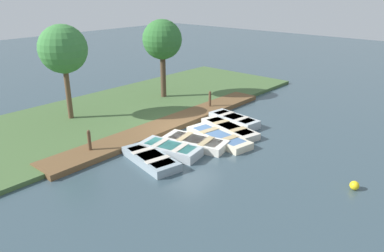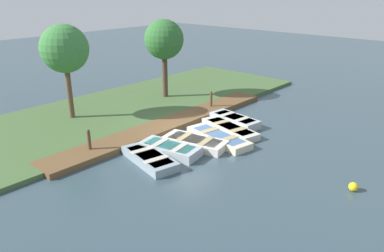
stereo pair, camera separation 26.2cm
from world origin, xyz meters
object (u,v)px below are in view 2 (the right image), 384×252
object	(u,v)px
mooring_post_near	(89,142)
mooring_post_far	(211,101)
rowboat_3	(218,137)
rowboat_4	(230,129)
rowboat_0	(150,158)
rowboat_1	(170,149)
park_tree_left	(164,40)
park_tree_far_left	(64,49)
rowboat_2	(195,142)
buoy	(353,187)
rowboat_5	(235,120)

from	to	relation	value
mooring_post_near	mooring_post_far	world-z (taller)	same
rowboat_3	rowboat_4	size ratio (longest dim) A/B	1.03
rowboat_0	mooring_post_near	bearing A→B (deg)	-142.02
mooring_post_far	rowboat_1	bearing A→B (deg)	-66.90
park_tree_left	park_tree_far_left	bearing A→B (deg)	-97.55
park_tree_left	mooring_post_far	bearing A→B (deg)	3.21
rowboat_2	buoy	bearing A→B (deg)	-5.25
park_tree_left	mooring_post_near	bearing A→B (deg)	-65.75
buoy	mooring_post_far	bearing A→B (deg)	158.97
rowboat_0	park_tree_left	bearing A→B (deg)	143.76
rowboat_0	rowboat_2	world-z (taller)	rowboat_2
rowboat_0	park_tree_far_left	distance (m)	7.65
rowboat_1	rowboat_4	distance (m)	3.77
rowboat_0	rowboat_3	world-z (taller)	rowboat_0
rowboat_3	rowboat_1	bearing A→B (deg)	-94.79
rowboat_4	rowboat_5	distance (m)	1.15
rowboat_3	park_tree_left	xyz separation A→B (m)	(-6.62, 3.03, 3.48)
rowboat_2	park_tree_far_left	distance (m)	8.09
mooring_post_far	park_tree_far_left	world-z (taller)	park_tree_far_left
mooring_post_far	rowboat_5	bearing A→B (deg)	-21.48
rowboat_2	rowboat_3	bearing A→B (deg)	59.52
rowboat_3	rowboat_4	distance (m)	1.30
mooring_post_far	mooring_post_near	bearing A→B (deg)	-90.00
buoy	park_tree_far_left	xyz separation A→B (m)	(-13.68, -2.64, 3.58)
rowboat_3	park_tree_left	size ratio (longest dim) A/B	0.72
park_tree_far_left	rowboat_5	bearing A→B (deg)	38.63
mooring_post_near	rowboat_2	bearing A→B (deg)	53.06
buoy	park_tree_far_left	distance (m)	14.38
rowboat_0	rowboat_1	bearing A→B (deg)	100.93
mooring_post_far	park_tree_left	world-z (taller)	park_tree_left
rowboat_1	rowboat_5	distance (m)	4.81
rowboat_4	rowboat_2	bearing A→B (deg)	-79.00
rowboat_2	rowboat_5	size ratio (longest dim) A/B	1.07
rowboat_0	park_tree_left	xyz separation A→B (m)	(-5.94, 6.64, 3.47)
rowboat_5	rowboat_3	bearing A→B (deg)	-63.87
rowboat_0	buoy	world-z (taller)	rowboat_0
rowboat_5	park_tree_far_left	bearing A→B (deg)	-133.70
rowboat_0	rowboat_4	xyz separation A→B (m)	(0.38, 4.87, -0.02)
rowboat_4	mooring_post_far	distance (m)	3.45
rowboat_5	park_tree_left	bearing A→B (deg)	-179.34
rowboat_0	rowboat_1	world-z (taller)	rowboat_1
mooring_post_far	buoy	bearing A→B (deg)	-21.03
mooring_post_far	park_tree_left	size ratio (longest dim) A/B	0.23
rowboat_0	park_tree_far_left	size ratio (longest dim) A/B	0.60
rowboat_1	park_tree_far_left	xyz separation A→B (m)	(-6.76, -0.51, 3.53)
rowboat_2	park_tree_left	xyz separation A→B (m)	(-6.23, 4.22, 3.46)
rowboat_2	rowboat_5	bearing A→B (deg)	83.98
buoy	park_tree_left	size ratio (longest dim) A/B	0.07
rowboat_1	rowboat_0	bearing A→B (deg)	-101.76
rowboat_4	park_tree_far_left	world-z (taller)	park_tree_far_left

